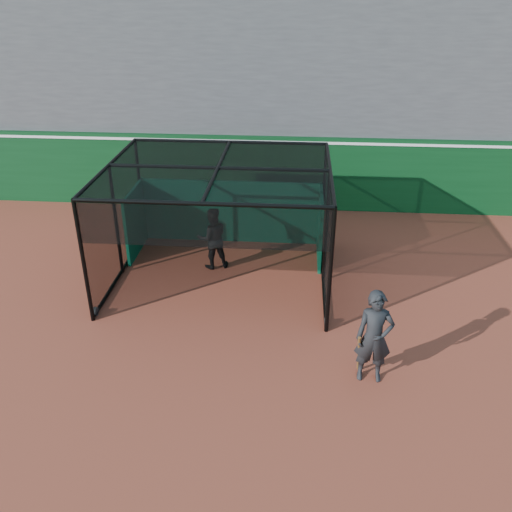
{
  "coord_description": "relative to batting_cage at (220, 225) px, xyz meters",
  "views": [
    {
      "loc": [
        1.46,
        -9.1,
        7.19
      ],
      "look_at": [
        0.57,
        2.0,
        1.4
      ],
      "focal_mm": 38.0,
      "sensor_mm": 36.0,
      "label": 1
    }
  ],
  "objects": [
    {
      "name": "on_deck_player",
      "position": [
        3.53,
        -3.88,
        -0.52
      ],
      "size": [
        0.73,
        0.48,
        1.98
      ],
      "color": "black",
      "rests_on": "ground"
    },
    {
      "name": "ground",
      "position": [
        0.48,
        -3.46,
        -1.51
      ],
      "size": [
        120.0,
        120.0,
        0.0
      ],
      "primitive_type": "plane",
      "color": "brown",
      "rests_on": "ground"
    },
    {
      "name": "batter",
      "position": [
        -0.29,
        0.51,
        -0.64
      ],
      "size": [
        1.0,
        0.89,
        1.73
      ],
      "primitive_type": "imported",
      "rotation": [
        0.0,
        0.0,
        3.47
      ],
      "color": "black",
      "rests_on": "ground"
    },
    {
      "name": "outfield_wall",
      "position": [
        0.48,
        5.04,
        -0.22
      ],
      "size": [
        50.0,
        0.5,
        2.5
      ],
      "color": "#0A3817",
      "rests_on": "ground"
    },
    {
      "name": "grandstand",
      "position": [
        0.48,
        8.81,
        2.97
      ],
      "size": [
        50.0,
        7.85,
        8.95
      ],
      "color": "#4C4C4F",
      "rests_on": "ground"
    },
    {
      "name": "batting_cage",
      "position": [
        0.0,
        0.0,
        0.0
      ],
      "size": [
        5.53,
        4.73,
        3.02
      ],
      "color": "black",
      "rests_on": "ground"
    }
  ]
}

